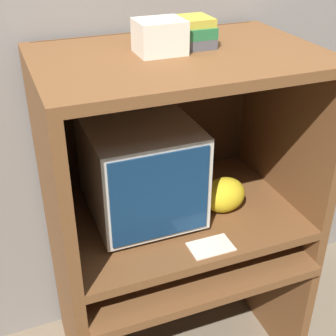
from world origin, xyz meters
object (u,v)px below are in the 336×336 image
at_px(crt_monitor, 140,168).
at_px(mouse, 224,250).
at_px(storage_box, 160,37).
at_px(snack_bag, 224,195).
at_px(book_stack, 182,34).
at_px(keyboard, 154,269).

distance_m(crt_monitor, mouse, 0.48).
relative_size(crt_monitor, storage_box, 2.90).
bearing_deg(crt_monitor, snack_bag, -19.01).
xyz_separation_m(mouse, book_stack, (-0.11, 0.20, 0.82)).
bearing_deg(snack_bag, book_stack, 140.34).
distance_m(snack_bag, storage_box, 0.67).
xyz_separation_m(keyboard, book_stack, (0.19, 0.21, 0.82)).
xyz_separation_m(snack_bag, storage_box, (-0.24, 0.08, 0.63)).
bearing_deg(crt_monitor, storage_box, -19.37).
bearing_deg(crt_monitor, keyboard, -95.79).
bearing_deg(crt_monitor, book_stack, 3.55).
distance_m(keyboard, mouse, 0.30).
bearing_deg(mouse, storage_box, 140.57).
height_order(crt_monitor, snack_bag, crt_monitor).
bearing_deg(keyboard, mouse, 0.60).
height_order(mouse, storage_box, storage_box).
xyz_separation_m(crt_monitor, snack_bag, (0.31, -0.11, -0.13)).
bearing_deg(keyboard, book_stack, 47.76).
height_order(crt_monitor, storage_box, storage_box).
bearing_deg(storage_box, keyboard, -118.97).
bearing_deg(book_stack, mouse, -61.68).
bearing_deg(storage_box, book_stack, 21.33).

